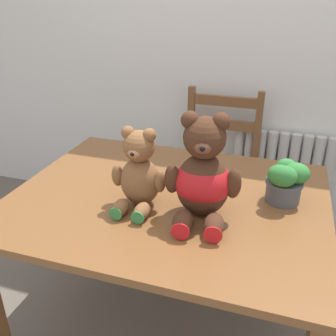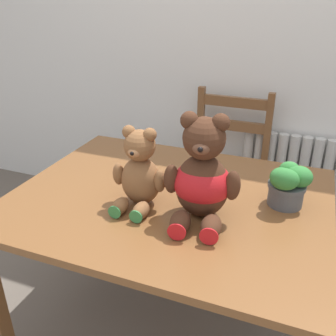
{
  "view_description": "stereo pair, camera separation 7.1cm",
  "coord_description": "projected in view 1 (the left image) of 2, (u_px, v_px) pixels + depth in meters",
  "views": [
    {
      "loc": [
        0.41,
        -0.76,
        1.47
      ],
      "look_at": [
        0.03,
        0.41,
        0.88
      ],
      "focal_mm": 40.0,
      "sensor_mm": 36.0,
      "label": 1
    },
    {
      "loc": [
        0.47,
        -0.73,
        1.47
      ],
      "look_at": [
        0.03,
        0.41,
        0.88
      ],
      "focal_mm": 40.0,
      "sensor_mm": 36.0,
      "label": 2
    }
  ],
  "objects": [
    {
      "name": "potted_plant",
      "position": [
        285.0,
        181.0,
        1.43
      ],
      "size": [
        0.16,
        0.16,
        0.18
      ],
      "color": "#4C5156",
      "rests_on": "dining_table"
    },
    {
      "name": "teddy_bear_left",
      "position": [
        139.0,
        173.0,
        1.4
      ],
      "size": [
        0.22,
        0.21,
        0.31
      ],
      "rotation": [
        0.0,
        0.0,
        3.15
      ],
      "color": "brown",
      "rests_on": "dining_table"
    },
    {
      "name": "radiator",
      "position": [
        278.0,
        187.0,
        2.43
      ],
      "size": [
        0.62,
        0.1,
        0.68
      ],
      "color": "beige",
      "rests_on": "ground_plane"
    },
    {
      "name": "wall_back",
      "position": [
        225.0,
        21.0,
        2.18
      ],
      "size": [
        8.0,
        0.04,
        2.6
      ],
      "primitive_type": "cube",
      "color": "silver",
      "rests_on": "ground_plane"
    },
    {
      "name": "teddy_bear_right",
      "position": [
        203.0,
        177.0,
        1.32
      ],
      "size": [
        0.28,
        0.3,
        0.39
      ],
      "rotation": [
        0.0,
        0.0,
        3.28
      ],
      "color": "#472819",
      "rests_on": "dining_table"
    },
    {
      "name": "dining_table",
      "position": [
        168.0,
        214.0,
        1.56
      ],
      "size": [
        1.25,
        0.99,
        0.71
      ],
      "color": "brown",
      "rests_on": "ground_plane"
    },
    {
      "name": "wooden_chair_behind",
      "position": [
        217.0,
        170.0,
        2.32
      ],
      "size": [
        0.46,
        0.4,
        0.93
      ],
      "rotation": [
        0.0,
        0.0,
        3.14
      ],
      "color": "brown",
      "rests_on": "ground_plane"
    }
  ]
}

